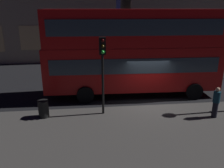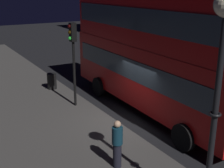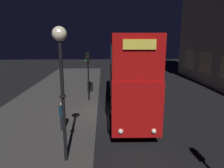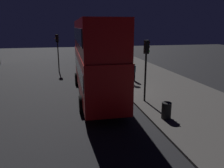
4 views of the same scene
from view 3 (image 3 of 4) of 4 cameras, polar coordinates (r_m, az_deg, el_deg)
The scene contains 7 objects.
ground_plane at distance 14.45m, azimuth -1.58°, elevation -8.19°, with size 80.00×80.00×0.00m, color black.
sidewalk_slab at distance 14.99m, azimuth -18.27°, elevation -7.82°, with size 44.00×7.25×0.12m, color #423F3D.
double_decker_bus at distance 14.47m, azimuth 4.40°, elevation 4.09°, with size 11.06×2.97×5.36m.
traffic_light_near_kerb at distance 16.50m, azimuth -6.79°, elevation 5.03°, with size 0.32×0.36×3.99m.
street_lamp at distance 7.93m, azimuth -14.18°, elevation 6.10°, with size 0.55×0.55×5.44m.
pedestrian at distance 11.73m, azimuth -13.76°, elevation -8.62°, with size 0.34×0.34×1.60m.
litter_bin at distance 19.92m, azimuth -6.15°, elevation -0.77°, with size 0.52×0.52×0.89m, color black.
Camera 3 is at (13.52, -0.19, 5.08)m, focal length 32.52 mm.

